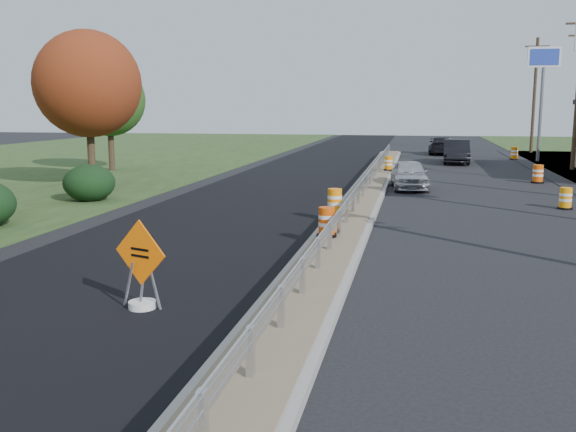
% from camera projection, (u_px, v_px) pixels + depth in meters
% --- Properties ---
extents(ground, '(140.00, 140.00, 0.00)m').
position_uv_depth(ground, '(339.00, 242.00, 18.40)').
color(ground, black).
rests_on(ground, ground).
extents(milled_overlay, '(7.20, 120.00, 0.01)m').
position_uv_depth(milled_overlay, '(269.00, 193.00, 28.92)').
color(milled_overlay, black).
rests_on(milled_overlay, ground).
extents(median, '(1.60, 55.00, 0.23)m').
position_uv_depth(median, '(362.00, 199.00, 26.11)').
color(median, gray).
rests_on(median, ground).
extents(guardrail, '(0.10, 46.15, 0.72)m').
position_uv_depth(guardrail, '(365.00, 181.00, 26.97)').
color(guardrail, silver).
rests_on(guardrail, median).
extents(pylon_sign_north, '(2.20, 0.30, 7.90)m').
position_uv_depth(pylon_sign_north, '(543.00, 68.00, 44.26)').
color(pylon_sign_north, slate).
rests_on(pylon_sign_north, ground).
extents(utility_pole_north, '(1.90, 0.26, 9.40)m').
position_uv_depth(utility_pole_north, '(534.00, 93.00, 53.02)').
color(utility_pole_north, '#473523').
rests_on(utility_pole_north, ground).
extents(hedge_north, '(2.09, 2.09, 1.52)m').
position_uv_depth(hedge_north, '(89.00, 183.00, 26.20)').
color(hedge_north, black).
rests_on(hedge_north, ground).
extents(tree_near_red, '(4.95, 4.95, 7.35)m').
position_uv_depth(tree_near_red, '(88.00, 84.00, 29.77)').
color(tree_near_red, '#473523').
rests_on(tree_near_red, ground).
extents(tree_near_back, '(4.29, 4.29, 6.37)m').
position_uv_depth(tree_near_back, '(109.00, 100.00, 38.19)').
color(tree_near_back, '#473523').
rests_on(tree_near_back, ground).
extents(caution_sign, '(1.19, 0.53, 1.74)m').
position_uv_depth(caution_sign, '(142.00, 287.00, 12.24)').
color(caution_sign, white).
rests_on(caution_sign, ground).
extents(barrel_median_near, '(0.57, 0.57, 0.84)m').
position_uv_depth(barrel_median_near, '(327.00, 223.00, 17.92)').
color(barrel_median_near, black).
rests_on(barrel_median_near, median).
extents(barrel_median_mid, '(0.60, 0.60, 0.88)m').
position_uv_depth(barrel_median_mid, '(335.00, 202.00, 21.60)').
color(barrel_median_mid, black).
rests_on(barrel_median_mid, median).
extents(barrel_median_far, '(0.55, 0.55, 0.81)m').
position_uv_depth(barrel_median_far, '(389.00, 164.00, 36.59)').
color(barrel_median_far, black).
rests_on(barrel_median_far, median).
extents(barrel_shoulder_near, '(0.56, 0.56, 0.82)m').
position_uv_depth(barrel_shoulder_near, '(566.00, 199.00, 24.22)').
color(barrel_shoulder_near, black).
rests_on(barrel_shoulder_near, ground).
extents(barrel_shoulder_mid, '(0.63, 0.63, 0.93)m').
position_uv_depth(barrel_shoulder_mid, '(538.00, 174.00, 32.48)').
color(barrel_shoulder_mid, black).
rests_on(barrel_shoulder_mid, ground).
extents(barrel_shoulder_far, '(0.63, 0.63, 0.93)m').
position_uv_depth(barrel_shoulder_far, '(514.00, 154.00, 46.83)').
color(barrel_shoulder_far, black).
rests_on(barrel_shoulder_far, ground).
extents(car_silver, '(2.02, 4.15, 1.36)m').
position_uv_depth(car_silver, '(409.00, 174.00, 30.14)').
color(car_silver, silver).
rests_on(car_silver, ground).
extents(car_dark_mid, '(1.84, 4.90, 1.60)m').
position_uv_depth(car_dark_mid, '(456.00, 152.00, 43.73)').
color(car_dark_mid, black).
rests_on(car_dark_mid, ground).
extents(car_dark_far, '(2.33, 5.06, 1.43)m').
position_uv_depth(car_dark_far, '(442.00, 145.00, 52.10)').
color(car_dark_far, black).
rests_on(car_dark_far, ground).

